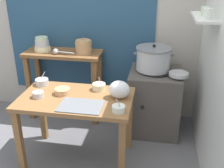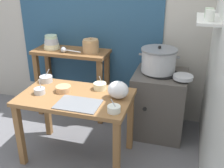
{
  "view_description": "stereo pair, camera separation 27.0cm",
  "coord_description": "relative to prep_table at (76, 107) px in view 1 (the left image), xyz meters",
  "views": [
    {
      "loc": [
        0.85,
        -2.29,
        1.92
      ],
      "look_at": [
        0.42,
        0.14,
        0.82
      ],
      "focal_mm": 43.96,
      "sensor_mm": 36.0,
      "label": 1
    },
    {
      "loc": [
        1.11,
        -2.23,
        1.92
      ],
      "look_at": [
        0.42,
        0.14,
        0.82
      ],
      "focal_mm": 43.96,
      "sensor_mm": 36.0,
      "label": 2
    }
  ],
  "objects": [
    {
      "name": "plastic_bag",
      "position": [
        0.42,
        0.06,
        0.2
      ],
      "size": [
        0.2,
        0.16,
        0.17
      ],
      "primitive_type": "ellipsoid",
      "color": "white",
      "rests_on": "prep_table"
    },
    {
      "name": "back_shelf_table",
      "position": [
        -0.41,
        0.84,
        0.07
      ],
      "size": [
        0.96,
        0.4,
        0.9
      ],
      "color": "brown",
      "rests_on": "ground"
    },
    {
      "name": "serving_tray",
      "position": [
        0.1,
        -0.17,
        0.12
      ],
      "size": [
        0.4,
        0.28,
        0.01
      ],
      "primitive_type": "cube",
      "color": "slate",
      "rests_on": "prep_table"
    },
    {
      "name": "prep_bowl_2",
      "position": [
        0.19,
        0.21,
        0.15
      ],
      "size": [
        0.13,
        0.13,
        0.16
      ],
      "color": "beige",
      "rests_on": "prep_table"
    },
    {
      "name": "clay_pot",
      "position": [
        -0.14,
        0.84,
        0.37
      ],
      "size": [
        0.2,
        0.2,
        0.19
      ],
      "color": "tan",
      "rests_on": "back_shelf_table"
    },
    {
      "name": "prep_bowl_0",
      "position": [
        -0.36,
        -0.06,
        0.14
      ],
      "size": [
        0.11,
        0.11,
        0.17
      ],
      "color": "#B7BABF",
      "rests_on": "prep_table"
    },
    {
      "name": "ladle",
      "position": [
        -0.45,
        0.73,
        0.33
      ],
      "size": [
        0.28,
        0.08,
        0.07
      ],
      "color": "#B7BABF",
      "rests_on": "back_shelf_table"
    },
    {
      "name": "wall_back",
      "position": [
        -0.01,
        1.1,
        0.69
      ],
      "size": [
        4.4,
        0.12,
        2.6
      ],
      "color": "#B2ADA3",
      "rests_on": "ground"
    },
    {
      "name": "prep_bowl_4",
      "position": [
        0.45,
        -0.21,
        0.14
      ],
      "size": [
        0.12,
        0.12,
        0.14
      ],
      "color": "silver",
      "rests_on": "prep_table"
    },
    {
      "name": "wall_right",
      "position": [
        1.31,
        0.21,
        0.69
      ],
      "size": [
        0.3,
        3.2,
        2.6
      ],
      "color": "silver",
      "rests_on": "ground"
    },
    {
      "name": "steamer_pot",
      "position": [
        0.71,
        0.73,
        0.3
      ],
      "size": [
        0.45,
        0.4,
        0.3
      ],
      "color": "#B7BABF",
      "rests_on": "stove_block"
    },
    {
      "name": "stove_block",
      "position": [
        0.75,
        0.71,
        -0.23
      ],
      "size": [
        0.6,
        0.61,
        0.78
      ],
      "color": "#4C4742",
      "rests_on": "ground"
    },
    {
      "name": "prep_bowl_1",
      "position": [
        -0.15,
        0.05,
        0.14
      ],
      "size": [
        0.16,
        0.16,
        0.06
      ],
      "color": "tan",
      "rests_on": "prep_table"
    },
    {
      "name": "ground_plane",
      "position": [
        -0.09,
        0.01,
        -0.61
      ],
      "size": [
        9.0,
        9.0,
        0.0
      ],
      "primitive_type": "plane",
      "color": "slate"
    },
    {
      "name": "prep_bowl_3",
      "position": [
        -0.44,
        0.22,
        0.15
      ],
      "size": [
        0.14,
        0.14,
        0.14
      ],
      "color": "#B7BABF",
      "rests_on": "prep_table"
    },
    {
      "name": "bowl_stack_enamel",
      "position": [
        -0.67,
        0.84,
        0.37
      ],
      "size": [
        0.2,
        0.2,
        0.18
      ],
      "color": "beige",
      "rests_on": "back_shelf_table"
    },
    {
      "name": "prep_table",
      "position": [
        0.0,
        0.0,
        0.0
      ],
      "size": [
        1.1,
        0.66,
        0.72
      ],
      "color": "olive",
      "rests_on": "ground"
    },
    {
      "name": "wide_pan",
      "position": [
        1.0,
        0.58,
        0.19
      ],
      "size": [
        0.21,
        0.21,
        0.04
      ],
      "primitive_type": "cylinder",
      "color": "#B7BABF",
      "rests_on": "stove_block"
    }
  ]
}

